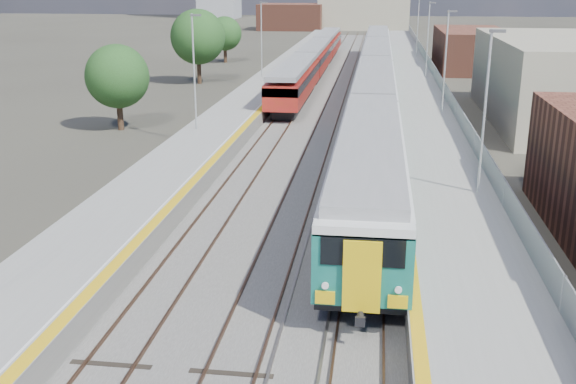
# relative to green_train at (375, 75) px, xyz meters

# --- Properties ---
(ground) EXTENTS (320.00, 320.00, 0.00)m
(ground) POSITION_rel_green_train_xyz_m (-1.50, -2.31, -2.41)
(ground) COLOR #47443A
(ground) RESTS_ON ground
(ballast_bed) EXTENTS (10.50, 155.00, 0.06)m
(ballast_bed) POSITION_rel_green_train_xyz_m (-3.75, 0.19, -2.38)
(ballast_bed) COLOR #565451
(ballast_bed) RESTS_ON ground
(tracks) EXTENTS (8.96, 160.00, 0.17)m
(tracks) POSITION_rel_green_train_xyz_m (-3.15, 1.87, -2.30)
(tracks) COLOR #4C3323
(tracks) RESTS_ON ground
(platform_right) EXTENTS (4.70, 155.00, 8.52)m
(platform_right) POSITION_rel_green_train_xyz_m (3.78, 0.18, -1.87)
(platform_right) COLOR slate
(platform_right) RESTS_ON ground
(platform_left) EXTENTS (4.30, 155.00, 8.52)m
(platform_left) POSITION_rel_green_train_xyz_m (-10.55, 0.18, -1.89)
(platform_left) COLOR slate
(platform_left) RESTS_ON ground
(green_train) EXTENTS (3.10, 86.26, 3.42)m
(green_train) POSITION_rel_green_train_xyz_m (0.00, 0.00, 0.00)
(green_train) COLOR black
(green_train) RESTS_ON ground
(red_train) EXTENTS (2.79, 56.53, 3.52)m
(red_train) POSITION_rel_green_train_xyz_m (-7.00, 16.55, -0.33)
(red_train) COLOR black
(red_train) RESTS_ON ground
(tree_a) EXTENTS (4.60, 4.60, 6.23)m
(tree_a) POSITION_rel_green_train_xyz_m (-18.42, -14.70, 1.51)
(tree_a) COLOR #382619
(tree_a) RESTS_ON ground
(tree_b) EXTENTS (5.73, 5.73, 7.76)m
(tree_b) POSITION_rel_green_train_xyz_m (-18.65, 8.81, 2.48)
(tree_b) COLOR #382619
(tree_b) RESTS_ON ground
(tree_c) EXTENTS (4.47, 4.47, 6.05)m
(tree_c) POSITION_rel_green_train_xyz_m (-20.17, 28.18, 1.40)
(tree_c) COLOR #382619
(tree_c) RESTS_ON ground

